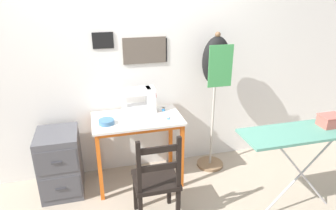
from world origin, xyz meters
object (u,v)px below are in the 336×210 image
thread_spool_mid_table (163,109)px  dress_form (216,71)px  scissors (170,118)px  filing_cabinet (60,163)px  storage_box (330,121)px  thread_spool_near_machine (159,110)px  ironing_board (309,135)px  sewing_machine (141,101)px  fabric_bowl (106,122)px  wooden_chair (156,181)px

thread_spool_mid_table → dress_form: 0.71m
scissors → filing_cabinet: (-1.15, 0.11, -0.44)m
storage_box → thread_spool_near_machine: bearing=144.8°
storage_box → thread_spool_mid_table: bearing=144.0°
thread_spool_mid_table → ironing_board: ironing_board is taller
ironing_board → storage_box: (0.22, 0.02, 0.10)m
dress_form → thread_spool_mid_table: bearing=177.8°
thread_spool_near_machine → storage_box: (1.35, -0.96, 0.14)m
thread_spool_near_machine → filing_cabinet: size_ratio=0.05×
sewing_machine → storage_box: sewing_machine is taller
fabric_bowl → filing_cabinet: fabric_bowl is taller
sewing_machine → wooden_chair: size_ratio=0.39×
sewing_machine → thread_spool_mid_table: size_ratio=8.85×
wooden_chair → storage_box: (1.56, -0.20, 0.50)m
thread_spool_near_machine → wooden_chair: (-0.21, -0.75, -0.36)m
sewing_machine → wooden_chair: 0.93m
wooden_chair → dress_form: dress_form is taller
sewing_machine → dress_form: bearing=-4.8°
thread_spool_near_machine → thread_spool_mid_table: (0.04, -0.00, 0.00)m
filing_cabinet → dress_form: dress_form is taller
fabric_bowl → thread_spool_near_machine: fabric_bowl is taller
fabric_bowl → thread_spool_mid_table: fabric_bowl is taller
sewing_machine → fabric_bowl: size_ratio=2.33×
fabric_bowl → scissors: bearing=-1.7°
thread_spool_near_machine → ironing_board: 1.50m
thread_spool_mid_table → dress_form: dress_form is taller
thread_spool_near_machine → storage_box: storage_box is taller
filing_cabinet → ironing_board: 2.44m
sewing_machine → dress_form: 0.88m
thread_spool_near_machine → scissors: bearing=-71.3°
scissors → sewing_machine: bearing=138.2°
sewing_machine → ironing_board: size_ratio=0.29×
fabric_bowl → thread_spool_near_machine: bearing=16.6°
fabric_bowl → ironing_board: (1.72, -0.81, 0.04)m
fabric_bowl → dress_form: size_ratio=0.10×
filing_cabinet → dress_form: 1.92m
fabric_bowl → wooden_chair: size_ratio=0.17×
sewing_machine → ironing_board: bearing=-37.5°
thread_spool_near_machine → dress_form: 0.75m
scissors → filing_cabinet: bearing=174.4°
wooden_chair → dress_form: (0.84, 0.73, 0.77)m
ironing_board → scissors: bearing=143.6°
scissors → thread_spool_near_machine: (-0.07, 0.19, 0.02)m
wooden_chair → storage_box: bearing=-7.3°
scissors → dress_form: (0.56, 0.17, 0.42)m
thread_spool_mid_table → scissors: bearing=-83.5°
fabric_bowl → wooden_chair: 0.78m
fabric_bowl → filing_cabinet: size_ratio=0.23×
storage_box → wooden_chair: bearing=172.7°
fabric_bowl → storage_box: storage_box is taller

